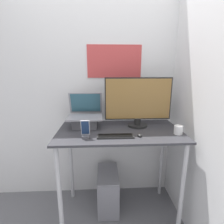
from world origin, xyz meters
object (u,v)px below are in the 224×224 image
at_px(mouse, 140,135).
at_px(computer_tower, 108,190).
at_px(laptop, 85,118).
at_px(monitor, 138,103).
at_px(keyboard, 115,136).
at_px(cell_phone, 85,133).

bearing_deg(mouse, computer_tower, 134.40).
relative_size(laptop, monitor, 0.51).
bearing_deg(laptop, monitor, -1.49).
relative_size(laptop, keyboard, 1.08).
relative_size(monitor, computer_tower, 1.52).
distance_m(keyboard, computer_tower, 0.80).
bearing_deg(computer_tower, mouse, -45.60).
distance_m(monitor, keyboard, 0.44).
height_order(mouse, cell_phone, cell_phone).
relative_size(keyboard, computer_tower, 0.73).
height_order(laptop, mouse, laptop).
relative_size(mouse, computer_tower, 0.13).
xyz_separation_m(mouse, computer_tower, (-0.27, 0.28, -0.75)).
xyz_separation_m(monitor, cell_phone, (-0.50, -0.30, -0.19)).
relative_size(monitor, keyboard, 2.09).
xyz_separation_m(laptop, cell_phone, (0.03, -0.31, -0.04)).
bearing_deg(keyboard, cell_phone, -177.04).
bearing_deg(monitor, cell_phone, -149.37).
relative_size(laptop, cell_phone, 2.16).
distance_m(cell_phone, computer_tower, 0.86).
distance_m(mouse, computer_tower, 0.84).
height_order(keyboard, cell_phone, cell_phone).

